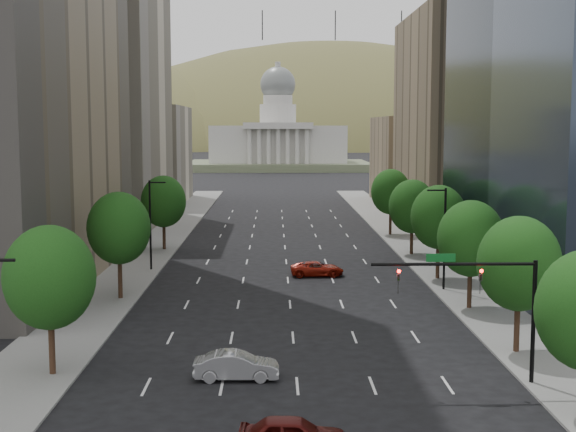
{
  "coord_description": "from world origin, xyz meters",
  "views": [
    {
      "loc": [
        -1.25,
        -11.9,
        14.25
      ],
      "look_at": [
        -0.29,
        42.74,
        8.0
      ],
      "focal_mm": 48.92,
      "sensor_mm": 36.0,
      "label": 1
    }
  ],
  "objects": [
    {
      "name": "tree_right_1",
      "position": [
        14.0,
        36.0,
        5.75
      ],
      "size": [
        5.2,
        5.2,
        8.75
      ],
      "color": "#382316",
      "rests_on": "ground"
    },
    {
      "name": "sidewalk_left",
      "position": [
        -15.5,
        60.0,
        0.07
      ],
      "size": [
        6.0,
        200.0,
        0.15
      ],
      "primitive_type": "cube",
      "color": "slate",
      "rests_on": "ground"
    },
    {
      "name": "tree_left_2",
      "position": [
        -14.0,
        78.0,
        5.68
      ],
      "size": [
        5.2,
        5.2,
        8.68
      ],
      "color": "#382316",
      "rests_on": "ground"
    },
    {
      "name": "traffic_signal",
      "position": [
        10.53,
        30.0,
        5.17
      ],
      "size": [
        9.12,
        0.4,
        7.38
      ],
      "color": "black",
      "rests_on": "ground"
    },
    {
      "name": "capitol",
      "position": [
        0.0,
        249.71,
        8.58
      ],
      "size": [
        60.0,
        40.0,
        35.2
      ],
      "color": "#596647",
      "rests_on": "ground"
    },
    {
      "name": "midrise_cream_left",
      "position": [
        -25.0,
        103.0,
        17.5
      ],
      "size": [
        14.0,
        30.0,
        35.0
      ],
      "primitive_type": "cube",
      "color": "beige",
      "rests_on": "ground"
    },
    {
      "name": "car_silver",
      "position": [
        -3.41,
        31.2,
        0.8
      ],
      "size": [
        4.83,
        1.69,
        1.59
      ],
      "primitive_type": "imported",
      "rotation": [
        0.0,
        0.0,
        1.57
      ],
      "color": "#98989D",
      "rests_on": "ground"
    },
    {
      "name": "filler_right",
      "position": [
        25.0,
        133.0,
        8.0
      ],
      "size": [
        14.0,
        26.0,
        16.0
      ],
      "primitive_type": "cube",
      "color": "#8C7759",
      "rests_on": "ground"
    },
    {
      "name": "sidewalk_right",
      "position": [
        15.5,
        60.0,
        0.07
      ],
      "size": [
        6.0,
        200.0,
        0.15
      ],
      "primitive_type": "cube",
      "color": "slate",
      "rests_on": "ground"
    },
    {
      "name": "parking_tan_right",
      "position": [
        25.0,
        100.0,
        15.0
      ],
      "size": [
        14.0,
        30.0,
        30.0
      ],
      "primitive_type": "cube",
      "color": "#8C7759",
      "rests_on": "ground"
    },
    {
      "name": "tree_right_4",
      "position": [
        14.0,
        74.0,
        5.46
      ],
      "size": [
        5.2,
        5.2,
        8.46
      ],
      "color": "#382316",
      "rests_on": "ground"
    },
    {
      "name": "streetlight_ln",
      "position": [
        -13.44,
        65.0,
        4.84
      ],
      "size": [
        1.7,
        0.2,
        9.0
      ],
      "color": "black",
      "rests_on": "ground"
    },
    {
      "name": "tree_left_1",
      "position": [
        -14.0,
        52.0,
        5.96
      ],
      "size": [
        5.2,
        5.2,
        8.97
      ],
      "color": "#382316",
      "rests_on": "ground"
    },
    {
      "name": "tree_right_3",
      "position": [
        14.0,
        60.0,
        5.89
      ],
      "size": [
        5.2,
        5.2,
        8.89
      ],
      "color": "#382316",
      "rests_on": "ground"
    },
    {
      "name": "filler_left",
      "position": [
        -25.0,
        136.0,
        9.0
      ],
      "size": [
        14.0,
        26.0,
        18.0
      ],
      "primitive_type": "cube",
      "color": "beige",
      "rests_on": "ground"
    },
    {
      "name": "tree_right_5",
      "position": [
        14.0,
        90.0,
        5.75
      ],
      "size": [
        5.2,
        5.2,
        8.75
      ],
      "color": "#382316",
      "rests_on": "ground"
    },
    {
      "name": "tree_left_0",
      "position": [
        -14.0,
        32.0,
        5.75
      ],
      "size": [
        5.2,
        5.2,
        8.75
      ],
      "color": "#382316",
      "rests_on": "ground"
    },
    {
      "name": "tree_right_2",
      "position": [
        14.0,
        48.0,
        5.6
      ],
      "size": [
        5.2,
        5.2,
        8.61
      ],
      "color": "#382316",
      "rests_on": "ground"
    },
    {
      "name": "car_red_far",
      "position": [
        2.83,
        61.98,
        0.71
      ],
      "size": [
        5.18,
        2.58,
        1.41
      ],
      "primitive_type": "imported",
      "rotation": [
        0.0,
        0.0,
        1.62
      ],
      "color": "maroon",
      "rests_on": "ground"
    },
    {
      "name": "foothills",
      "position": [
        34.67,
        599.39,
        -37.78
      ],
      "size": [
        720.0,
        413.0,
        263.0
      ],
      "color": "olive",
      "rests_on": "ground"
    },
    {
      "name": "streetlight_rn",
      "position": [
        13.44,
        55.0,
        4.84
      ],
      "size": [
        1.7,
        0.2,
        9.0
      ],
      "color": "black",
      "rests_on": "ground"
    }
  ]
}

